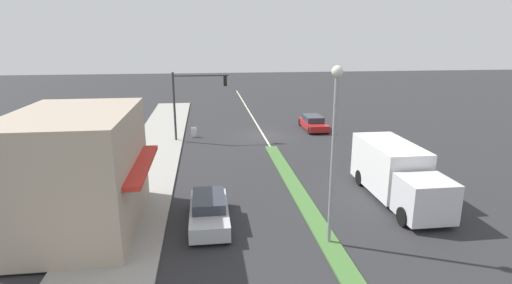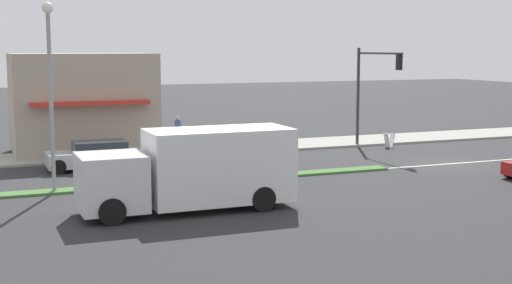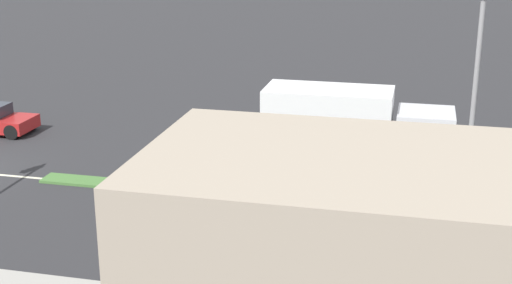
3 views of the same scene
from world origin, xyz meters
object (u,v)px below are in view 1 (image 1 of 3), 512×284
traffic_signal_main (191,94)px  warning_aframe_sign (194,132)px  delivery_truck (396,173)px  pedestrian (115,170)px  hatchback_red (313,123)px  sedan_silver (209,211)px  street_lamp (334,135)px

traffic_signal_main → warning_aframe_sign: size_ratio=6.69×
traffic_signal_main → delivery_truck: 17.91m
pedestrian → hatchback_red: pedestrian is taller
traffic_signal_main → sedan_silver: bearing=94.1°
pedestrian → delivery_truck: (-15.33, 3.70, 0.43)m
traffic_signal_main → delivery_truck: size_ratio=0.75×
delivery_truck → hatchback_red: bearing=-90.0°
traffic_signal_main → pedestrian: size_ratio=3.23×
pedestrian → delivery_truck: size_ratio=0.23×
hatchback_red → street_lamp: bearing=76.6°
traffic_signal_main → street_lamp: 19.16m
street_lamp → delivery_truck: 7.38m
delivery_truck → sedan_silver: delivery_truck is taller
delivery_truck → traffic_signal_main: bearing=-51.2°
sedan_silver → hatchback_red: 21.02m
pedestrian → warning_aframe_sign: 12.17m
warning_aframe_sign → hatchback_red: size_ratio=0.18×
pedestrian → warning_aframe_sign: size_ratio=2.07×
warning_aframe_sign → hatchback_red: (-11.09, -1.59, 0.19)m
delivery_truck → pedestrian: bearing=-13.6°
warning_aframe_sign → delivery_truck: (-11.09, 15.09, 1.04)m
pedestrian → delivery_truck: delivery_truck is taller
delivery_truck → hatchback_red: 16.70m
street_lamp → hatchback_red: size_ratio=1.61×
sedan_silver → hatchback_red: sedan_silver is taller
traffic_signal_main → hatchback_red: size_ratio=1.23×
pedestrian → traffic_signal_main: bearing=-112.6°
pedestrian → delivery_truck: 15.78m
pedestrian → warning_aframe_sign: pedestrian is taller
hatchback_red → pedestrian: bearing=40.3°
delivery_truck → hatchback_red: (0.00, -16.68, -0.85)m
warning_aframe_sign → delivery_truck: delivery_truck is taller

